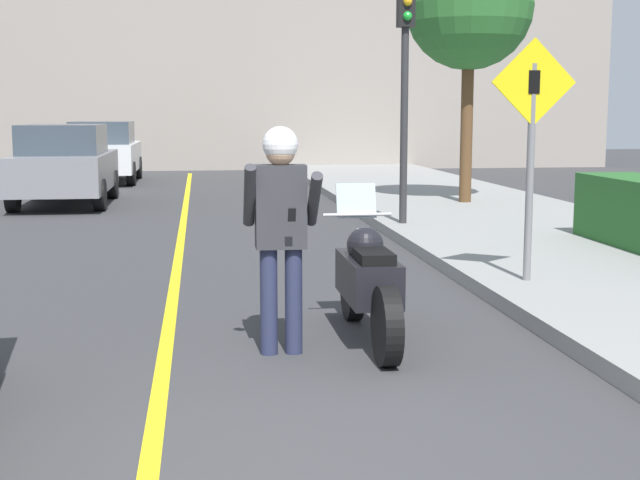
# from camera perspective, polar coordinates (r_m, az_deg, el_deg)

# --- Properties ---
(ground_plane) EXTENTS (80.00, 80.00, 0.00)m
(ground_plane) POSITION_cam_1_polar(r_m,az_deg,el_deg) (5.02, -3.87, -14.48)
(ground_plane) COLOR #38383A
(road_center_line) EXTENTS (0.12, 36.00, 0.01)m
(road_center_line) POSITION_cam_1_polar(r_m,az_deg,el_deg) (10.80, -9.21, -2.21)
(road_center_line) COLOR yellow
(road_center_line) RESTS_ON ground
(building_backdrop) EXTENTS (28.00, 1.20, 7.93)m
(building_backdrop) POSITION_cam_1_polar(r_m,az_deg,el_deg) (30.69, -7.29, 11.92)
(building_backdrop) COLOR gray
(building_backdrop) RESTS_ON ground
(motorcycle) EXTENTS (0.62, 2.18, 1.30)m
(motorcycle) POSITION_cam_1_polar(r_m,az_deg,el_deg) (7.57, 3.08, -2.71)
(motorcycle) COLOR black
(motorcycle) RESTS_ON ground
(person_biker) EXTENTS (0.59, 0.49, 1.82)m
(person_biker) POSITION_cam_1_polar(r_m,az_deg,el_deg) (7.04, -2.52, 1.66)
(person_biker) COLOR #282D4C
(person_biker) RESTS_ON ground
(crossing_sign) EXTENTS (0.91, 0.08, 2.53)m
(crossing_sign) POSITION_cam_1_polar(r_m,az_deg,el_deg) (9.59, 13.39, 6.48)
(crossing_sign) COLOR slate
(crossing_sign) RESTS_ON sidewalk_curb
(traffic_light) EXTENTS (0.26, 0.30, 3.85)m
(traffic_light) POSITION_cam_1_polar(r_m,az_deg,el_deg) (14.35, 5.48, 11.73)
(traffic_light) COLOR #2D2D30
(traffic_light) RESTS_ON sidewalk_curb
(street_tree) EXTENTS (2.49, 2.49, 5.07)m
(street_tree) POSITION_cam_1_polar(r_m,az_deg,el_deg) (18.06, 9.54, 14.52)
(street_tree) COLOR brown
(street_tree) RESTS_ON sidewalk_curb
(parked_car_grey) EXTENTS (1.88, 4.20, 1.68)m
(parked_car_grey) POSITION_cam_1_polar(r_m,az_deg,el_deg) (19.36, -16.02, 4.68)
(parked_car_grey) COLOR black
(parked_car_grey) RESTS_ON ground
(parked_car_white) EXTENTS (1.88, 4.20, 1.68)m
(parked_car_white) POSITION_cam_1_polar(r_m,az_deg,el_deg) (25.45, -13.69, 5.53)
(parked_car_white) COLOR black
(parked_car_white) RESTS_ON ground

